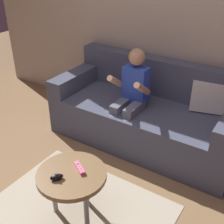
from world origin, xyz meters
TOP-DOWN VIEW (x-y plane):
  - wall_back at (0.00, 1.82)m, footprint 4.83×0.05m
  - couch at (0.03, 1.43)m, footprint 1.86×0.80m
  - person_seated_on_couch at (-0.07, 1.25)m, footprint 0.33×0.41m
  - coffee_table at (0.05, 0.21)m, footprint 0.49×0.49m
  - area_rug at (0.05, 0.21)m, footprint 1.34×1.07m
  - game_remote_pink_near_edge at (0.08, 0.27)m, footprint 0.14×0.10m
  - nunchuk_black at (0.01, 0.10)m, footprint 0.09×0.10m

SIDE VIEW (x-z plane):
  - area_rug at x=0.05m, z-range 0.00..0.01m
  - couch at x=0.03m, z-range -0.11..0.69m
  - coffee_table at x=0.05m, z-range 0.16..0.58m
  - game_remote_pink_near_edge at x=0.08m, z-range 0.42..0.45m
  - nunchuk_black at x=0.01m, z-range 0.42..0.47m
  - person_seated_on_couch at x=-0.07m, z-range 0.07..1.05m
  - wall_back at x=0.00m, z-range 0.00..2.50m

